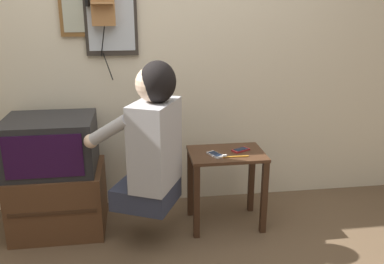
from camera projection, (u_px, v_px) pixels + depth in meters
name	position (u px, v px, depth m)	size (l,w,h in m)	color
wall_back	(150.00, 40.00, 2.94)	(6.80, 0.05, 2.55)	beige
side_table	(226.00, 170.00, 2.84)	(0.52, 0.36, 0.55)	#422819
person	(151.00, 139.00, 2.50)	(0.61, 0.55, 0.93)	#2D3347
tv_stand	(59.00, 199.00, 2.83)	(0.62, 0.49, 0.45)	#51331E
television	(51.00, 144.00, 2.72)	(0.58, 0.48, 0.36)	#232326
framed_picture	(85.00, 5.00, 2.77)	(0.35, 0.03, 0.42)	brown
wall_mirror	(110.00, 2.00, 2.78)	(0.36, 0.03, 0.73)	#2D2823
cell_phone_held	(215.00, 154.00, 2.74)	(0.11, 0.14, 0.01)	silver
cell_phone_spare	(241.00, 150.00, 2.82)	(0.14, 0.11, 0.01)	maroon
toothbrush	(234.00, 156.00, 2.70)	(0.18, 0.01, 0.02)	orange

